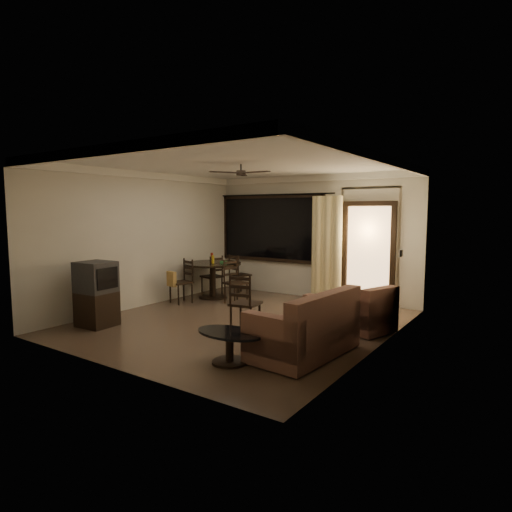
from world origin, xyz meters
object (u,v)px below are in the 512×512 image
Objects in this scene: dining_chair_south at (181,289)px; sofa at (308,331)px; dining_chair_west at (212,283)px; coffee_table at (230,342)px; side_chair at (245,314)px; tv_cabinet at (96,294)px; dining_chair_north at (240,282)px; dining_table at (213,270)px; dining_chair_east at (236,291)px; armchair at (368,313)px.

sofa is (3.87, -1.51, 0.05)m from dining_chair_south.
coffee_table is (3.14, -3.38, -0.00)m from dining_chair_west.
tv_cabinet is at bearing 16.45° from side_chair.
dining_chair_north is 0.96× the size of side_chair.
tv_cabinet reaches higher than sofa.
sofa is 1.10m from coffee_table.
sofa is (3.65, -2.34, -0.28)m from dining_table.
dining_chair_east is (0.81, -0.21, -0.36)m from dining_table.
tv_cabinet is (0.10, -3.22, 0.28)m from dining_chair_west.
dining_chair_south is 1.00× the size of dining_chair_north.
side_chair is (2.05, -2.62, 0.01)m from dining_chair_north.
sofa is 1.80× the size of armchair.
tv_cabinet is 2.62m from side_chair.
dining_chair_north is 3.33m from side_chair.
armchair is at bearing -10.85° from dining_table.
dining_table is 1.35× the size of coffee_table.
dining_chair_east is 1.00× the size of dining_chair_south.
dining_chair_east is 0.96× the size of side_chair.
dining_chair_south is at bearing 143.39° from coffee_table.
dining_chair_south is 2.67m from side_chair.
dining_chair_east is 3.17m from armchair.
armchair is (3.12, -0.54, 0.03)m from dining_chair_east.
side_chair reaches higher than dining_chair_south.
dining_chair_south is at bearing -32.43° from side_chair.
armchair is at bearing 172.53° from dining_chair_north.
dining_chair_west is at bearing 81.91° from dining_chair_east.
coffee_table is at bearing -93.14° from armchair.
dining_chair_west is at bearing 151.31° from sofa.
dining_chair_west and dining_chair_east have the same top height.
dining_chair_south and dining_chair_north have the same top height.
dining_chair_south reaches higher than coffee_table.
dining_chair_east is at bearing 125.72° from coffee_table.
coffee_table is 0.97× the size of side_chair.
dining_chair_east reaches higher than coffee_table.
sofa is (3.85, -2.55, 0.07)m from dining_chair_west.
dining_chair_west is at bearing -49.94° from side_chair.
coffee_table is (2.94, -3.17, -0.36)m from dining_table.
sofa is at bearing -112.21° from dining_chair_east.
dining_table is 1.37× the size of dining_chair_south.
side_chair is (-0.69, 1.31, 0.01)m from coffee_table.
dining_table reaches higher than armchair.
coffee_table is (2.74, -3.93, -0.00)m from dining_chair_north.
dining_table is 3.01m from tv_cabinet.
tv_cabinet is 1.17× the size of coffee_table.
dining_chair_west is at bearing 88.31° from tv_cabinet.
side_chair is at bearing 64.30° from dining_chair_west.
dining_chair_east is at bearing -14.66° from dining_table.
side_chair is at bearing 166.10° from sofa.
sofa is 1.80× the size of coffee_table.
dining_table is 2.94m from side_chair.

